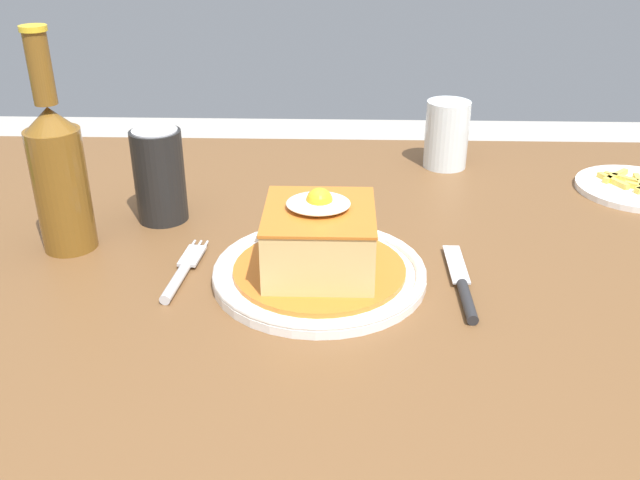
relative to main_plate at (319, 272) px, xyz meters
name	(u,v)px	position (x,y,z in m)	size (l,w,h in m)	color
dining_table	(348,333)	(0.03, 0.03, -0.10)	(1.45, 0.93, 0.73)	brown
main_plate	(319,272)	(0.00, 0.00, 0.00)	(0.24, 0.24, 0.02)	white
sandwich_meal	(319,242)	(0.00, 0.00, 0.04)	(0.19, 0.19, 0.10)	#C66B23
fork	(181,274)	(-0.16, 0.00, 0.00)	(0.03, 0.14, 0.01)	silver
knife	(464,290)	(0.16, -0.03, 0.00)	(0.02, 0.17, 0.01)	#262628
soda_can	(159,176)	(-0.21, 0.16, 0.05)	(0.07, 0.07, 0.12)	black
beer_bottle_amber	(59,171)	(-0.31, 0.07, 0.09)	(0.06, 0.06, 0.27)	brown
drinking_glass	(446,139)	(0.19, 0.37, 0.04)	(0.07, 0.07, 0.10)	silver
side_plate_fries	(636,188)	(0.46, 0.27, 0.00)	(0.17, 0.17, 0.02)	white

